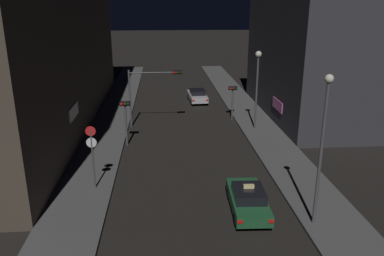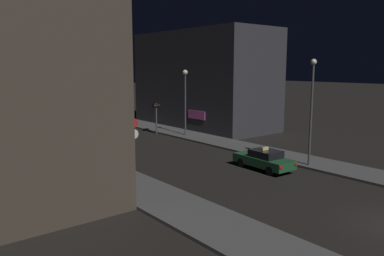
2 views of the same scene
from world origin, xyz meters
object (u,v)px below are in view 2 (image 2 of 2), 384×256
at_px(traffic_light_overhead, 95,105).
at_px(traffic_light_right_kerb, 156,112).
at_px(street_lamp_near_block, 312,101).
at_px(street_lamp_far_block, 185,90).
at_px(traffic_light_left_kerb, 100,125).
at_px(sign_pole_left, 134,143).
at_px(far_car, 104,122).
at_px(taxi, 264,159).

distance_m(traffic_light_overhead, traffic_light_right_kerb, 7.84).
relative_size(street_lamp_near_block, street_lamp_far_block, 1.12).
bearing_deg(traffic_light_overhead, street_lamp_far_block, -11.14).
xyz_separation_m(traffic_light_overhead, street_lamp_near_block, (8.43, -17.01, 1.02)).
bearing_deg(traffic_light_right_kerb, traffic_light_left_kerb, -146.86).
relative_size(traffic_light_left_kerb, sign_pole_left, 0.94).
height_order(traffic_light_right_kerb, street_lamp_far_block, street_lamp_far_block).
relative_size(far_car, sign_pole_left, 1.18).
bearing_deg(traffic_light_right_kerb, street_lamp_far_block, -65.74).
height_order(traffic_light_left_kerb, street_lamp_far_block, street_lamp_far_block).
height_order(far_car, street_lamp_near_block, street_lamp_near_block).
xyz_separation_m(traffic_light_right_kerb, street_lamp_near_block, (0.84, -18.44, 2.36)).
xyz_separation_m(far_car, traffic_light_overhead, (-4.93, -8.62, 3.01)).
bearing_deg(sign_pole_left, street_lamp_near_block, -22.45).
distance_m(traffic_light_right_kerb, street_lamp_far_block, 4.28).
height_order(traffic_light_left_kerb, traffic_light_right_kerb, traffic_light_left_kerb).
xyz_separation_m(traffic_light_left_kerb, sign_pole_left, (-1.27, -7.54, -0.09)).
bearing_deg(traffic_light_right_kerb, far_car, 110.28).
xyz_separation_m(sign_pole_left, street_lamp_near_block, (11.52, -4.76, 2.26)).
bearing_deg(street_lamp_near_block, traffic_light_overhead, 116.35).
xyz_separation_m(taxi, traffic_light_right_kerb, (2.16, 16.82, 1.67)).
xyz_separation_m(taxi, far_car, (-0.50, 24.02, -0.00)).
relative_size(traffic_light_overhead, street_lamp_far_block, 0.77).
distance_m(taxi, far_car, 24.03).
xyz_separation_m(far_car, traffic_light_right_kerb, (2.66, -7.20, 1.67)).
xyz_separation_m(taxi, traffic_light_overhead, (-5.43, 15.40, 3.01)).
xyz_separation_m(traffic_light_left_kerb, traffic_light_right_kerb, (9.41, 6.14, -0.19)).
height_order(taxi, street_lamp_near_block, street_lamp_near_block).
xyz_separation_m(traffic_light_overhead, traffic_light_left_kerb, (-1.82, -4.72, -1.15)).
relative_size(taxi, traffic_light_right_kerb, 1.36).
height_order(taxi, traffic_light_right_kerb, traffic_light_right_kerb).
relative_size(taxi, street_lamp_far_block, 0.68).
bearing_deg(traffic_light_right_kerb, traffic_light_overhead, -169.39).
xyz_separation_m(traffic_light_right_kerb, street_lamp_far_block, (1.44, -3.20, 2.46)).
bearing_deg(sign_pole_left, traffic_light_overhead, 75.85).
xyz_separation_m(street_lamp_near_block, street_lamp_far_block, (0.60, 15.24, 0.10)).
xyz_separation_m(taxi, street_lamp_near_block, (3.00, -1.61, 4.03)).
height_order(traffic_light_overhead, traffic_light_left_kerb, traffic_light_overhead).
bearing_deg(traffic_light_left_kerb, far_car, 63.17).
height_order(traffic_light_left_kerb, street_lamp_near_block, street_lamp_near_block).
height_order(far_car, traffic_light_right_kerb, traffic_light_right_kerb).
bearing_deg(far_car, traffic_light_right_kerb, -69.72).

